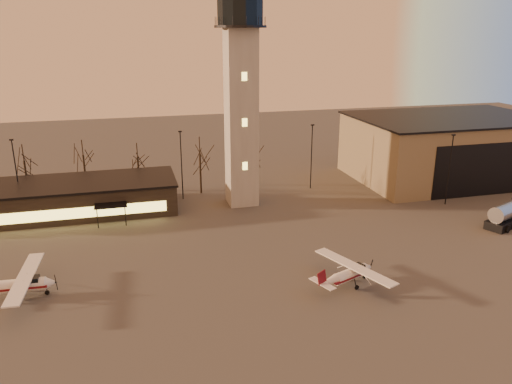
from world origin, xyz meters
TOP-DOWN VIEW (x-y plane):
  - ground at (0.00, 0.00)m, footprint 220.00×220.00m
  - control_tower at (0.00, 30.00)m, footprint 6.80×6.80m
  - hangar at (36.00, 33.98)m, footprint 30.60×20.60m
  - terminal at (-21.99, 31.98)m, footprint 25.40×12.20m
  - light_poles at (0.50, 31.00)m, footprint 58.50×12.25m
  - tree_row at (-13.70, 39.16)m, footprint 37.20×9.20m
  - cessna_front at (4.78, 3.69)m, footprint 7.87×9.55m
  - cessna_rear at (-25.84, 9.22)m, footprint 8.41×10.62m
  - fuel_truck at (31.19, 13.10)m, footprint 8.62×5.44m

SIDE VIEW (x-z plane):
  - ground at x=0.00m, z-range 0.00..0.00m
  - cessna_front at x=4.78m, z-range -0.43..2.27m
  - cessna_rear at x=-25.84m, z-range -0.46..2.46m
  - fuel_truck at x=31.19m, z-range -0.32..2.78m
  - terminal at x=-21.99m, z-range 0.01..4.31m
  - hangar at x=36.00m, z-range 0.00..10.30m
  - light_poles at x=0.50m, z-range 0.34..10.48m
  - tree_row at x=-13.70m, z-range 1.54..10.34m
  - control_tower at x=0.00m, z-range 0.03..32.63m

